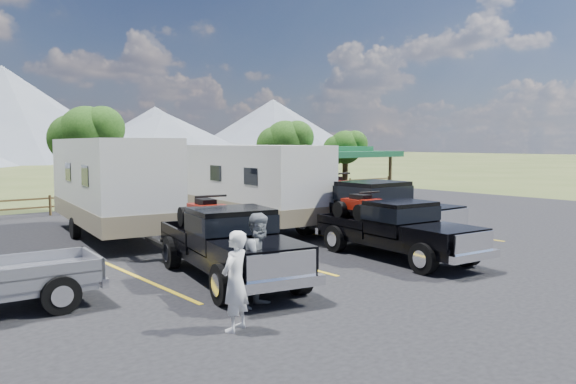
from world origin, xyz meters
TOP-DOWN VIEW (x-y plane):
  - ground at (0.00, 0.00)m, footprint 320.00×320.00m
  - asphalt_lot at (0.00, 3.00)m, footprint 44.00×34.00m
  - stall_lines at (0.00, 4.00)m, footprint 12.12×5.50m
  - tree_ne_a at (8.97, 17.01)m, footprint 3.11×2.92m
  - tree_ne_b at (14.98, 18.01)m, footprint 2.77×2.59m
  - tree_north at (-2.03, 19.02)m, footprint 3.46×3.24m
  - rail_fence at (2.00, 18.50)m, footprint 36.12×0.12m
  - pavilion at (13.00, 17.00)m, footprint 6.20×6.20m
  - rig_left at (-4.33, 2.80)m, footprint 3.11×6.29m
  - rig_center at (0.91, 1.86)m, footprint 2.43×5.83m
  - rig_right at (2.63, 4.56)m, footprint 2.44×6.89m
  - trailer_left at (-4.10, 10.76)m, footprint 3.74×10.25m
  - trailer_center at (1.03, 9.22)m, footprint 3.05×9.55m
  - trailer_right at (2.61, 14.42)m, footprint 2.59×9.05m
  - person_a at (-6.34, -0.54)m, footprint 0.79×0.68m
  - person_b at (-5.10, 0.38)m, footprint 1.12×0.98m

SIDE VIEW (x-z plane):
  - ground at x=0.00m, z-range 0.00..0.00m
  - asphalt_lot at x=0.00m, z-range 0.00..0.04m
  - stall_lines at x=0.00m, z-range 0.04..0.05m
  - rail_fence at x=2.00m, z-range 0.11..1.11m
  - rig_center at x=0.91m, z-range 0.01..1.90m
  - person_a at x=-6.34m, z-range 0.04..1.87m
  - rig_left at x=-4.33m, z-range 0.00..2.01m
  - person_b at x=-5.10m, z-range 0.04..2.00m
  - rig_right at x=2.63m, z-range 0.00..2.30m
  - trailer_right at x=2.61m, z-range 0.11..3.26m
  - trailer_center at x=1.03m, z-range 0.12..3.42m
  - trailer_left at x=-4.10m, z-range 0.12..3.66m
  - pavilion at x=13.00m, z-range 1.18..4.40m
  - tree_ne_b at x=14.98m, z-range 0.99..5.26m
  - tree_ne_a at x=8.97m, z-range 1.10..5.86m
  - tree_north at x=-2.03m, z-range 1.21..6.46m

